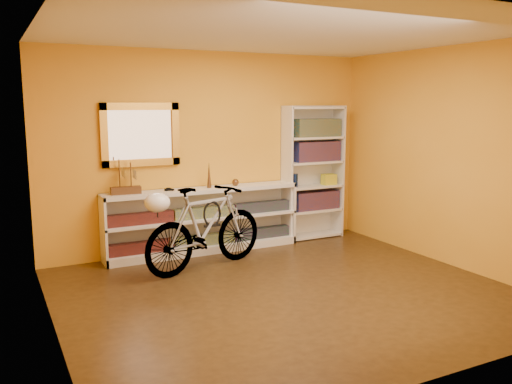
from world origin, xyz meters
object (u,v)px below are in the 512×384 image
console_unit (204,220)px  helmet (157,203)px  bookcase (313,173)px  bicycle (206,227)px

console_unit → helmet: helmet is taller
bookcase → bicycle: (-1.94, -0.71, -0.45)m
bookcase → bicycle: bookcase is taller
bookcase → helmet: bookcase is taller
bicycle → helmet: bearing=90.0°
console_unit → bookcase: bookcase is taller
console_unit → bicycle: (-0.24, -0.68, 0.07)m
console_unit → bicycle: bearing=-109.6°
console_unit → helmet: 1.30m
bookcase → bicycle: bearing=-160.0°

